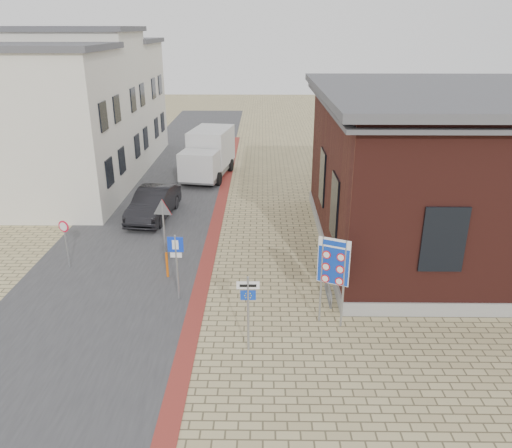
% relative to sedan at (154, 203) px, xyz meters
% --- Properties ---
extents(ground, '(120.00, 120.00, 0.00)m').
position_rel_sedan_xyz_m(ground, '(5.21, -10.17, -0.76)').
color(ground, tan).
rests_on(ground, ground).
extents(road_strip, '(7.00, 60.00, 0.02)m').
position_rel_sedan_xyz_m(road_strip, '(-0.29, 4.83, -0.75)').
color(road_strip, '#38383A').
rests_on(road_strip, ground).
extents(curb_strip, '(0.60, 40.00, 0.02)m').
position_rel_sedan_xyz_m(curb_strip, '(3.21, -0.17, -0.75)').
color(curb_strip, maroon).
rests_on(curb_strip, ground).
extents(brick_building, '(13.00, 13.00, 6.80)m').
position_rel_sedan_xyz_m(brick_building, '(14.20, -3.18, 2.72)').
color(brick_building, gray).
rests_on(brick_building, ground).
extents(townhouse_near, '(7.40, 6.40, 8.30)m').
position_rel_sedan_xyz_m(townhouse_near, '(-5.78, 1.83, 3.40)').
color(townhouse_near, silver).
rests_on(townhouse_near, ground).
extents(townhouse_mid, '(7.40, 6.40, 9.10)m').
position_rel_sedan_xyz_m(townhouse_mid, '(-5.78, 7.83, 3.80)').
color(townhouse_mid, silver).
rests_on(townhouse_mid, ground).
extents(townhouse_far, '(7.40, 6.40, 8.30)m').
position_rel_sedan_xyz_m(townhouse_far, '(-5.78, 13.83, 3.40)').
color(townhouse_far, silver).
rests_on(townhouse_far, ground).
extents(bike_rack, '(0.08, 1.80, 0.60)m').
position_rel_sedan_xyz_m(bike_rack, '(7.86, -7.97, -0.50)').
color(bike_rack, slate).
rests_on(bike_rack, ground).
extents(sedan, '(2.13, 4.79, 1.53)m').
position_rel_sedan_xyz_m(sedan, '(0.00, 0.00, 0.00)').
color(sedan, black).
rests_on(sedan, ground).
extents(box_truck, '(3.14, 5.95, 2.96)m').
position_rel_sedan_xyz_m(box_truck, '(2.04, 7.52, 0.76)').
color(box_truck, slate).
rests_on(box_truck, ground).
extents(border_sign, '(0.96, 0.46, 3.02)m').
position_rel_sedan_xyz_m(border_sign, '(7.71, -9.67, 1.42)').
color(border_sign, gray).
rests_on(border_sign, ground).
extents(essen_sign, '(0.66, 0.07, 2.45)m').
position_rel_sedan_xyz_m(essen_sign, '(5.08, -11.14, 0.86)').
color(essen_sign, gray).
rests_on(essen_sign, ground).
extents(parking_sign, '(0.55, 0.07, 2.48)m').
position_rel_sedan_xyz_m(parking_sign, '(2.52, -8.17, 0.92)').
color(parking_sign, gray).
rests_on(parking_sign, ground).
extents(yield_sign, '(0.89, 0.18, 2.51)m').
position_rel_sedan_xyz_m(yield_sign, '(1.41, -4.64, 1.16)').
color(yield_sign, gray).
rests_on(yield_sign, ground).
extents(speed_sign, '(0.46, 0.19, 2.01)m').
position_rel_sedan_xyz_m(speed_sign, '(-2.29, -5.67, 0.55)').
color(speed_sign, gray).
rests_on(speed_sign, ground).
extents(bollard, '(0.12, 0.12, 1.04)m').
position_rel_sedan_xyz_m(bollard, '(1.83, -6.50, -0.24)').
color(bollard, '#DF5C0B').
rests_on(bollard, ground).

